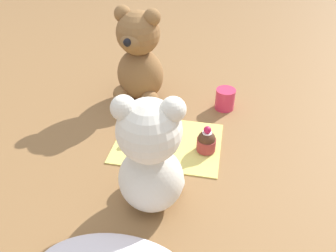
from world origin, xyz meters
name	(u,v)px	position (x,y,z in m)	size (l,w,h in m)	color
ground_plane	(168,143)	(0.00, 0.00, 0.00)	(4.00, 4.00, 0.00)	olive
knitted_placemat	(168,142)	(0.00, 0.00, 0.00)	(0.27, 0.21, 0.01)	#E0D166
teddy_bear_cream	(151,158)	(-0.01, 0.20, 0.13)	(0.14, 0.14, 0.26)	silver
teddy_bear_tan	(139,59)	(0.13, -0.20, 0.13)	(0.16, 0.15, 0.28)	olive
cupcake_near_cream_bear	(206,141)	(-0.10, 0.01, 0.03)	(0.05, 0.05, 0.07)	#993333
saucer_plate	(150,130)	(0.06, -0.04, 0.01)	(0.09, 0.09, 0.01)	white
cupcake_near_tan_bear	(150,121)	(0.06, -0.04, 0.04)	(0.06, 0.06, 0.08)	#993333
juice_glass	(225,99)	(-0.13, -0.19, 0.03)	(0.06, 0.06, 0.06)	#DB3356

